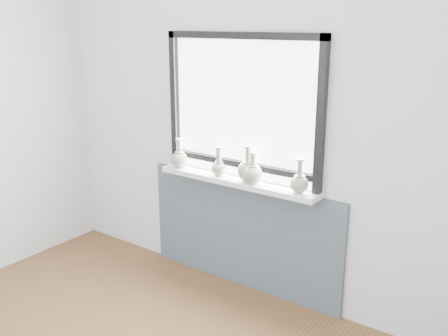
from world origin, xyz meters
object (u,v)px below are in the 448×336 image
Objects in this scene: vase_a at (180,158)px; vase_b at (219,167)px; vase_c at (248,170)px; vase_d at (253,173)px; windowsill at (237,181)px; vase_e at (299,182)px.

vase_b is (0.39, 0.00, -0.00)m from vase_a.
vase_c reaches higher than vase_b.
vase_c is at bearing 3.87° from vase_b.
vase_d is (0.31, -0.01, 0.01)m from vase_b.
vase_e is (0.52, -0.01, 0.09)m from windowsill.
vase_c is (0.64, 0.02, 0.01)m from vase_a.
vase_c is (0.10, 0.00, 0.11)m from windowsill.
vase_b is 0.67m from vase_e.
vase_a is 1.06m from vase_e.
vase_e reaches higher than vase_a.
vase_c is at bearing 177.87° from vase_e.
windowsill is 5.54× the size of vase_e.
vase_a is 0.39m from vase_b.
vase_b is 0.97× the size of vase_d.
vase_d is at bearing -9.07° from windowsill.
vase_e is at bearing -2.13° from vase_c.
vase_b is 0.84× the size of vase_c.
vase_a is at bearing -178.26° from windowsill.
vase_e is (0.36, 0.01, -0.00)m from vase_d.
vase_d is at bearing -2.13° from vase_b.
vase_a is 0.64m from vase_c.
vase_a is 0.88× the size of vase_c.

